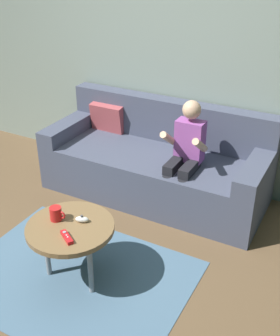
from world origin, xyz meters
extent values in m
plane|color=brown|center=(0.00, 0.00, 0.00)|extent=(9.68, 9.68, 0.00)
cube|color=gray|center=(0.00, 1.92, 1.25)|extent=(4.84, 0.05, 2.50)
cube|color=#474C60|center=(0.12, 1.47, 0.21)|extent=(1.99, 0.80, 0.42)
cube|color=#474C60|center=(0.12, 1.79, 0.62)|extent=(1.99, 0.16, 0.39)
cube|color=#474C60|center=(-0.78, 1.47, 0.49)|extent=(0.18, 0.80, 0.14)
cube|color=#474C60|center=(1.02, 1.47, 0.49)|extent=(0.18, 0.80, 0.14)
cube|color=#B24C51|center=(-0.50, 1.71, 0.56)|extent=(0.34, 0.16, 0.29)
cylinder|color=black|center=(0.39, 1.15, 0.21)|extent=(0.08, 0.08, 0.42)
cylinder|color=black|center=(0.53, 1.15, 0.21)|extent=(0.08, 0.08, 0.42)
cube|color=black|center=(0.39, 1.29, 0.46)|extent=(0.09, 0.29, 0.09)
cube|color=black|center=(0.53, 1.29, 0.46)|extent=(0.09, 0.29, 0.09)
cube|color=#994C9E|center=(0.46, 1.43, 0.63)|extent=(0.23, 0.13, 0.35)
cylinder|color=#DBAA87|center=(0.33, 1.30, 0.68)|extent=(0.06, 0.25, 0.20)
cylinder|color=#DBAA87|center=(0.59, 1.30, 0.68)|extent=(0.06, 0.25, 0.20)
sphere|color=#DBAA87|center=(0.46, 1.43, 0.90)|extent=(0.15, 0.15, 0.15)
cylinder|color=brown|center=(0.13, 0.22, 0.43)|extent=(0.58, 0.58, 0.04)
cylinder|color=gray|center=(-0.05, 0.16, 0.21)|extent=(0.04, 0.04, 0.41)
cylinder|color=gray|center=(0.31, 0.16, 0.21)|extent=(0.04, 0.04, 0.41)
cylinder|color=gray|center=(0.13, 0.40, 0.21)|extent=(0.04, 0.04, 0.41)
cube|color=slate|center=(0.13, 0.22, 0.00)|extent=(1.57, 1.18, 0.01)
cube|color=red|center=(0.20, 0.09, 0.46)|extent=(0.14, 0.11, 0.02)
cylinder|color=#99999E|center=(0.16, 0.12, 0.48)|extent=(0.02, 0.02, 0.00)
cylinder|color=silver|center=(0.19, 0.10, 0.47)|extent=(0.01, 0.01, 0.00)
cylinder|color=silver|center=(0.21, 0.09, 0.47)|extent=(0.01, 0.01, 0.00)
ellipsoid|color=white|center=(0.18, 0.29, 0.47)|extent=(0.10, 0.07, 0.04)
cylinder|color=#4C4C51|center=(0.18, 0.29, 0.50)|extent=(0.02, 0.02, 0.01)
cylinder|color=red|center=(0.01, 0.23, 0.50)|extent=(0.08, 0.08, 0.09)
torus|color=red|center=(0.06, 0.23, 0.50)|extent=(0.06, 0.01, 0.06)
camera|label=1|loc=(1.59, -1.55, 2.10)|focal=45.34mm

